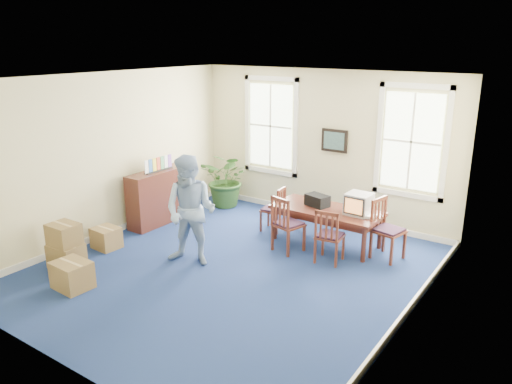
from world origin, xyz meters
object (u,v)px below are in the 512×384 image
Objects in this scene: chair_near_left at (289,223)px; crt_tv at (359,204)px; conference_table at (326,226)px; potted_plant at (227,179)px; man at (191,211)px; cardboard_boxes at (78,245)px; credenza at (160,196)px.

crt_tv is at bearing -129.46° from chair_near_left.
chair_near_left is (-0.42, -0.70, 0.18)m from conference_table.
chair_near_left is 0.82× the size of potted_plant.
man is (-2.14, -2.17, 0.06)m from crt_tv.
conference_table is at bearing 48.36° from cardboard_boxes.
credenza is (-4.07, -1.01, -0.31)m from crt_tv.
potted_plant reaches higher than crt_tv.
chair_near_left is 3.71m from cardboard_boxes.
crt_tv is at bearing 14.05° from credenza.
credenza is at bearing -163.50° from conference_table.
man is at bearing -132.85° from crt_tv.
man reaches higher than chair_near_left.
credenza reaches higher than conference_table.
chair_near_left is at bearing 4.98° from credenza.
credenza is at bearing 133.53° from man.
chair_near_left is 0.70× the size of credenza.
potted_plant is at bearing 89.15° from cardboard_boxes.
cardboard_boxes is at bearing -134.71° from crt_tv.
chair_near_left is 1.85m from man.
crt_tv reaches higher than cardboard_boxes.
cardboard_boxes is (0.46, -2.41, -0.18)m from credenza.
crt_tv is (0.61, 0.05, 0.55)m from conference_table.
credenza is at bearing -107.34° from potted_plant.
chair_near_left is 0.74× the size of cardboard_boxes.
man is 2.00m from cardboard_boxes.
potted_plant reaches higher than chair_near_left.
credenza is (-1.93, 1.16, -0.37)m from man.
credenza reaches higher than cardboard_boxes.
chair_near_left is at bearing 36.41° from man.
conference_table is 1.36× the size of credenza.
man is 1.33× the size of cardboard_boxes.
potted_plant reaches higher than credenza.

